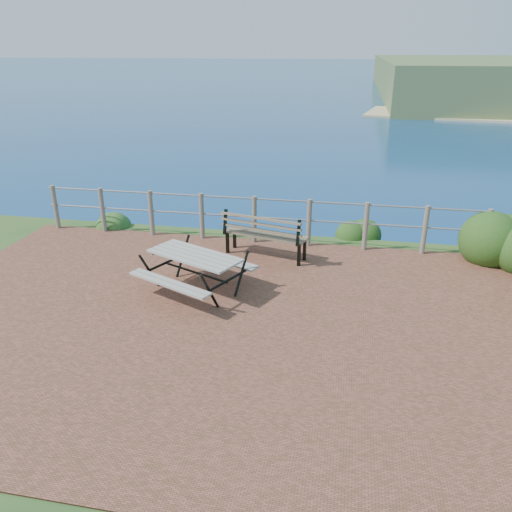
% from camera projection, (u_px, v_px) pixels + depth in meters
% --- Properties ---
extents(ground, '(10.00, 7.00, 0.12)m').
position_uv_depth(ground, '(212.00, 320.00, 7.66)').
color(ground, brown).
rests_on(ground, ground).
extents(ocean, '(1200.00, 1200.00, 0.00)m').
position_uv_depth(ocean, '(355.00, 58.00, 188.71)').
color(ocean, '#155881').
rests_on(ocean, ground).
extents(safety_railing, '(9.40, 0.10, 1.00)m').
position_uv_depth(safety_railing, '(254.00, 217.00, 10.47)').
color(safety_railing, '#6B5B4C').
rests_on(safety_railing, ground).
extents(picnic_table, '(1.73, 1.28, 0.67)m').
position_uv_depth(picnic_table, '(195.00, 269.00, 8.36)').
color(picnic_table, '#A39C92').
rests_on(picnic_table, ground).
extents(park_bench, '(1.71, 0.81, 0.93)m').
position_uv_depth(park_bench, '(266.00, 228.00, 9.71)').
color(park_bench, brown).
rests_on(park_bench, ground).
extents(shrub_right_edge, '(1.25, 1.25, 1.78)m').
position_uv_depth(shrub_right_edge, '(494.00, 260.00, 9.81)').
color(shrub_right_edge, '#1B3D12').
rests_on(shrub_right_edge, ground).
extents(shrub_lip_west, '(0.72, 0.72, 0.45)m').
position_uv_depth(shrub_lip_west, '(116.00, 224.00, 11.78)').
color(shrub_lip_west, '#245620').
rests_on(shrub_lip_west, ground).
extents(shrub_lip_east, '(0.77, 0.77, 0.51)m').
position_uv_depth(shrub_lip_east, '(356.00, 236.00, 11.05)').
color(shrub_lip_east, '#1B3D12').
rests_on(shrub_lip_east, ground).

